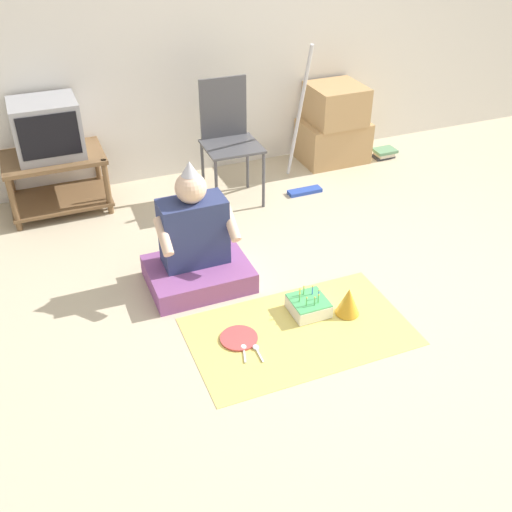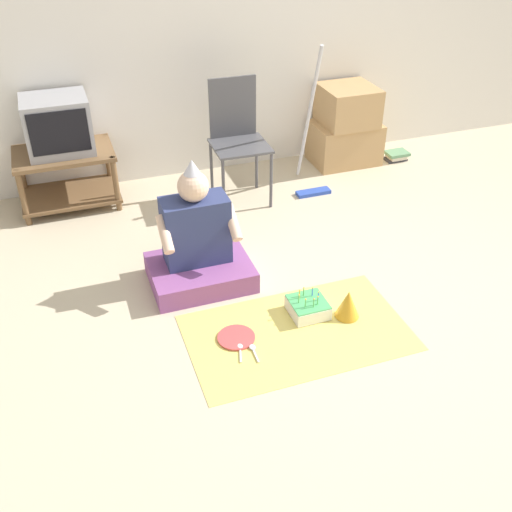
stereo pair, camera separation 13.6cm
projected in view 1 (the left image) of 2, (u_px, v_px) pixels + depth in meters
The scene contains 15 objects.
ground_plane at pixel (380, 309), 3.62m from camera, with size 16.00×16.00×0.00m, color beige.
wall_back at pixel (242, 11), 4.69m from camera, with size 6.40×0.06×2.55m.
tv_stand at pixel (57, 177), 4.52m from camera, with size 0.73×0.51×0.44m.
tv at pixel (47, 128), 4.32m from camera, with size 0.47×0.41×0.41m.
folding_chair at pixel (228, 133), 4.54m from camera, with size 0.43×0.40×0.93m.
cardboard_box_stack at pixel (334, 125), 5.23m from camera, with size 0.57×0.45×0.68m.
dust_mop at pixel (302, 150), 4.76m from camera, with size 0.28×0.39×1.18m.
book_pile at pixel (384, 153), 5.43m from camera, with size 0.20×0.15×0.08m.
person_seated at pixel (196, 249), 3.73m from camera, with size 0.63×0.49×0.83m.
party_cloth at pixel (299, 331), 3.45m from camera, with size 1.26×0.75×0.01m.
birthday_cake at pixel (308, 306), 3.57m from camera, with size 0.22×0.22×0.15m.
party_hat_blue at pixel (348, 301), 3.53m from camera, with size 0.14×0.14×0.18m.
paper_plate at pixel (239, 338), 3.39m from camera, with size 0.22×0.22×0.01m.
plastic_spoon_near at pixel (244, 349), 3.31m from camera, with size 0.06×0.14×0.01m.
plastic_spoon_far at pixel (257, 349), 3.31m from camera, with size 0.04×0.15×0.01m.
Camera 1 is at (-1.77, -2.34, 2.28)m, focal length 42.00 mm.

